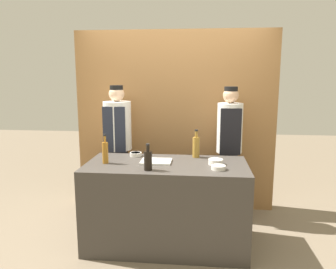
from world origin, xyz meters
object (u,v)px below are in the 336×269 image
at_px(bottle_soy, 148,160).
at_px(sauce_bowl_white, 218,167).
at_px(chef_left, 118,146).
at_px(sauce_bowl_green, 136,154).
at_px(bottle_amber, 105,152).
at_px(bottle_vinegar, 196,146).
at_px(sauce_bowl_orange, 216,161).
at_px(chef_right, 229,148).
at_px(cutting_board, 156,161).

bearing_deg(bottle_soy, sauce_bowl_white, 7.49).
xyz_separation_m(sauce_bowl_white, chef_left, (-1.24, 0.90, -0.01)).
relative_size(sauce_bowl_green, bottle_amber, 0.44).
bearing_deg(sauce_bowl_white, chef_left, 143.96).
xyz_separation_m(sauce_bowl_white, bottle_vinegar, (-0.23, 0.47, 0.10)).
bearing_deg(sauce_bowl_green, sauce_bowl_white, -26.21).
bearing_deg(bottle_soy, bottle_amber, 156.86).
distance_m(sauce_bowl_green, bottle_vinegar, 0.69).
xyz_separation_m(sauce_bowl_green, sauce_bowl_orange, (0.89, -0.26, 0.01)).
height_order(chef_left, chef_right, chef_left).
height_order(sauce_bowl_white, bottle_amber, bottle_amber).
bearing_deg(chef_left, bottle_amber, -85.04).
distance_m(sauce_bowl_green, bottle_soy, 0.59).
bearing_deg(chef_right, sauce_bowl_green, -157.53).
bearing_deg(chef_left, sauce_bowl_orange, -30.38).
relative_size(bottle_soy, chef_left, 0.16).
bearing_deg(sauce_bowl_orange, bottle_soy, -157.41).
xyz_separation_m(bottle_amber, chef_left, (-0.07, 0.78, -0.11)).
height_order(sauce_bowl_white, bottle_vinegar, bottle_vinegar).
bearing_deg(bottle_amber, bottle_vinegar, 20.53).
bearing_deg(chef_left, chef_right, 0.00).
distance_m(sauce_bowl_green, chef_right, 1.18).
height_order(cutting_board, chef_left, chef_left).
relative_size(sauce_bowl_white, bottle_soy, 0.54).
bearing_deg(cutting_board, chef_left, 130.43).
xyz_separation_m(chef_left, chef_right, (1.41, 0.00, 0.01)).
relative_size(cutting_board, chef_left, 0.19).
relative_size(bottle_soy, chef_right, 0.16).
bearing_deg(sauce_bowl_green, bottle_soy, -66.86).
height_order(bottle_soy, chef_right, chef_right).
bearing_deg(sauce_bowl_orange, sauce_bowl_white, -84.02).
bearing_deg(cutting_board, sauce_bowl_green, 137.70).
distance_m(sauce_bowl_white, chef_right, 0.92).
relative_size(bottle_amber, chef_right, 0.18).
xyz_separation_m(sauce_bowl_orange, chef_right, (0.19, 0.71, -0.01)).
xyz_separation_m(sauce_bowl_orange, chef_left, (-1.22, 0.71, -0.02)).
distance_m(chef_left, chef_right, 1.41).
height_order(sauce_bowl_orange, bottle_amber, bottle_amber).
height_order(bottle_vinegar, bottle_amber, bottle_vinegar).
relative_size(sauce_bowl_green, bottle_soy, 0.51).
bearing_deg(bottle_vinegar, sauce_bowl_orange, -53.68).
relative_size(sauce_bowl_orange, bottle_vinegar, 0.48).
bearing_deg(chef_right, chef_left, -180.00).
height_order(sauce_bowl_white, sauce_bowl_orange, sauce_bowl_orange).
bearing_deg(cutting_board, bottle_soy, -97.32).
height_order(bottle_amber, bottle_soy, bottle_amber).
height_order(bottle_soy, chef_left, chef_left).
relative_size(cutting_board, bottle_soy, 1.21).
distance_m(cutting_board, bottle_vinegar, 0.51).
relative_size(sauce_bowl_green, chef_right, 0.08).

